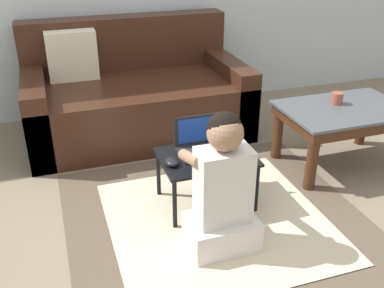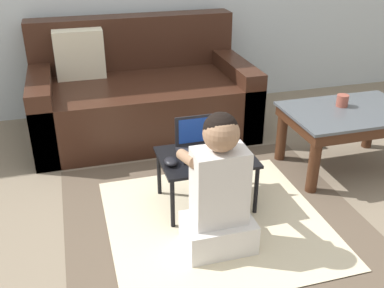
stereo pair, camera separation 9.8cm
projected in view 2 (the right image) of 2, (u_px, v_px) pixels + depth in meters
name	position (u px, v px, depth m)	size (l,w,h in m)	color
ground_plane	(189.00, 219.00, 2.50)	(16.00, 16.00, 0.00)	#7F705B
area_rug	(216.00, 222.00, 2.47)	(1.62, 1.59, 0.01)	brown
couch	(140.00, 95.00, 3.46)	(1.61, 0.93, 0.83)	#381E14
coffee_table	(348.00, 121.00, 2.88)	(0.81, 0.54, 0.41)	#4C5156
laptop_desk	(206.00, 162.00, 2.51)	(0.52, 0.39, 0.32)	black
laptop	(204.00, 146.00, 2.52)	(0.30, 0.19, 0.20)	#232328
computer_mouse	(171.00, 161.00, 2.40)	(0.07, 0.09, 0.04)	black
person_seated	(219.00, 191.00, 2.15)	(0.34, 0.39, 0.73)	silver
cup_on_table	(342.00, 101.00, 2.89)	(0.07, 0.07, 0.08)	#994C3D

